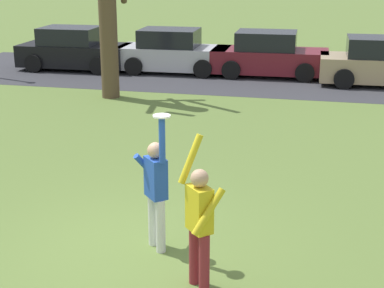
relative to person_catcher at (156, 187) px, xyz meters
name	(u,v)px	position (x,y,z in m)	size (l,w,h in m)	color
ground_plane	(133,248)	(-0.36, -0.09, -0.98)	(120.00, 120.00, 0.00)	olive
person_catcher	(156,187)	(0.00, 0.00, 0.00)	(0.55, 0.57, 2.08)	silver
person_defender	(199,219)	(0.85, -0.94, 0.00)	(0.64, 0.66, 2.05)	maroon
frisbee_disc	(162,116)	(0.15, -0.17, 1.11)	(0.24, 0.24, 0.02)	white
parked_car_black	(74,50)	(-7.15, 13.34, -0.25)	(4.14, 2.12, 1.59)	black
parked_car_silver	(173,53)	(-3.34, 13.60, -0.25)	(4.14, 2.12, 1.59)	#BCBCC1
parked_car_maroon	(269,56)	(0.22, 13.68, -0.25)	(4.14, 2.12, 1.59)	maroon
parked_car_tan	(382,63)	(4.06, 12.93, -0.25)	(4.14, 2.12, 1.59)	tan
parking_strip	(215,75)	(-1.66, 13.29, -0.98)	(20.65, 6.40, 0.01)	#38383D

